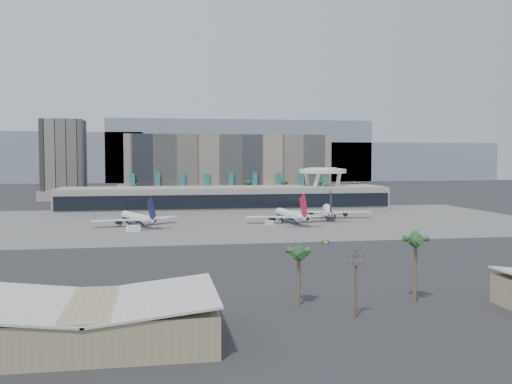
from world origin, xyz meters
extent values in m
plane|color=#232326|center=(0.00, 0.00, 0.00)|extent=(900.00, 900.00, 0.00)
cube|color=#5B5B59|center=(0.00, 55.00, 0.03)|extent=(260.00, 130.00, 0.06)
cube|color=gray|center=(-180.00, 470.00, 27.50)|extent=(260.00, 60.00, 55.00)
cube|color=gray|center=(60.00, 470.00, 35.00)|extent=(300.00, 60.00, 70.00)
cube|color=gray|center=(260.00, 470.00, 22.50)|extent=(220.00, 60.00, 45.00)
cube|color=gray|center=(10.00, 175.00, 21.00)|extent=(130.00, 22.00, 42.00)
cube|color=tan|center=(10.00, 173.00, 5.00)|extent=(140.00, 30.00, 10.00)
cube|color=teal|center=(-50.00, 163.00, 9.00)|extent=(3.00, 2.00, 18.00)
cube|color=teal|center=(-35.00, 163.00, 9.00)|extent=(3.00, 2.00, 18.00)
cube|color=teal|center=(-20.00, 163.00, 9.00)|extent=(3.00, 2.00, 18.00)
cube|color=teal|center=(-5.00, 163.00, 9.00)|extent=(3.00, 2.00, 18.00)
cube|color=teal|center=(10.00, 163.00, 9.00)|extent=(3.00, 2.00, 18.00)
cube|color=teal|center=(25.00, 163.00, 9.00)|extent=(3.00, 2.00, 18.00)
cube|color=teal|center=(40.00, 163.00, 9.00)|extent=(3.00, 2.00, 18.00)
cube|color=teal|center=(55.00, 163.00, 9.00)|extent=(3.00, 2.00, 18.00)
cube|color=teal|center=(70.00, 163.00, 9.00)|extent=(3.00, 2.00, 18.00)
cube|color=black|center=(-95.00, 200.00, 26.00)|extent=(26.00, 26.00, 52.00)
cube|color=#9E958B|center=(-95.00, 200.00, 3.00)|extent=(30.00, 30.00, 6.00)
cube|color=#9E958B|center=(0.00, 110.00, 6.00)|extent=(170.00, 32.00, 12.00)
cube|color=black|center=(0.00, 93.80, 5.50)|extent=(168.00, 0.60, 7.00)
cube|color=black|center=(0.00, 110.00, 13.25)|extent=(170.00, 12.00, 2.50)
cylinder|color=white|center=(61.36, 122.36, 11.00)|extent=(6.98, 6.99, 21.89)
cylinder|color=white|center=(48.64, 122.36, 11.00)|extent=(6.98, 6.99, 21.89)
cylinder|color=white|center=(48.64, 109.64, 11.00)|extent=(6.98, 6.99, 21.89)
cylinder|color=white|center=(61.36, 109.64, 11.00)|extent=(6.98, 6.99, 21.89)
cylinder|color=white|center=(55.00, 116.00, 20.00)|extent=(26.00, 26.00, 2.20)
cylinder|color=white|center=(55.00, 116.00, 21.30)|extent=(16.00, 16.00, 1.20)
cylinder|color=brown|center=(-70.00, 145.00, 6.00)|extent=(0.70, 0.70, 12.00)
sphere|color=#1F4E26|center=(-70.00, 145.00, 11.70)|extent=(2.80, 2.80, 2.80)
cylinder|color=brown|center=(-48.00, 145.00, 6.00)|extent=(0.70, 0.70, 12.00)
sphere|color=#1F4E26|center=(-48.00, 145.00, 11.70)|extent=(2.80, 2.80, 2.80)
cylinder|color=brown|center=(-26.00, 145.00, 6.00)|extent=(0.70, 0.70, 12.00)
sphere|color=#1F4E26|center=(-26.00, 145.00, 11.70)|extent=(2.80, 2.80, 2.80)
cylinder|color=brown|center=(-5.00, 145.00, 6.00)|extent=(0.70, 0.70, 12.00)
sphere|color=#1F4E26|center=(-5.00, 145.00, 11.70)|extent=(2.80, 2.80, 2.80)
cylinder|color=brown|center=(18.00, 145.00, 6.00)|extent=(0.70, 0.70, 12.00)
sphere|color=#1F4E26|center=(18.00, 145.00, 11.70)|extent=(2.80, 2.80, 2.80)
cylinder|color=brown|center=(40.00, 145.00, 6.00)|extent=(0.70, 0.70, 12.00)
sphere|color=#1F4E26|center=(40.00, 145.00, 11.70)|extent=(2.80, 2.80, 2.80)
cylinder|color=brown|center=(62.00, 145.00, 6.00)|extent=(0.70, 0.70, 12.00)
sphere|color=#1F4E26|center=(62.00, 145.00, 11.70)|extent=(2.80, 2.80, 2.80)
cylinder|color=brown|center=(85.00, 145.00, 6.00)|extent=(0.70, 0.70, 12.00)
sphere|color=#1F4E26|center=(85.00, 145.00, 11.70)|extent=(2.80, 2.80, 2.80)
cube|color=#9A8A66|center=(-45.00, -102.00, 3.00)|extent=(36.00, 22.00, 6.00)
cube|color=silver|center=(-54.00, -102.00, 6.40)|extent=(18.65, 22.60, 2.30)
cube|color=silver|center=(-36.00, -102.00, 6.40)|extent=(18.65, 22.60, 2.30)
cylinder|color=#4C3826|center=(-2.00, -96.00, 6.00)|extent=(0.44, 0.44, 12.00)
cube|color=#4C3826|center=(-2.00, -96.00, 10.60)|extent=(3.20, 0.22, 0.22)
cylinder|color=slate|center=(-2.90, -96.35, 9.60)|extent=(0.56, 0.56, 0.90)
cylinder|color=slate|center=(-2.00, -96.35, 9.60)|extent=(0.56, 0.56, 0.90)
cylinder|color=slate|center=(-1.10, -96.35, 9.60)|extent=(0.56, 0.56, 0.90)
cylinder|color=black|center=(-3.40, -96.00, 10.85)|extent=(0.12, 0.12, 0.30)
cylinder|color=black|center=(-0.60, -96.00, 10.85)|extent=(0.12, 0.12, 0.30)
cylinder|color=white|center=(-44.07, 46.60, 3.22)|extent=(12.59, 23.91, 3.58)
cylinder|color=#101138|center=(-44.07, 46.60, 3.08)|extent=(12.34, 23.43, 3.50)
cone|color=white|center=(-49.40, 59.53, 3.22)|extent=(4.84, 5.08, 3.58)
cone|color=white|center=(-38.07, 32.02, 3.49)|extent=(6.37, 8.80, 3.58)
cube|color=white|center=(-52.82, 42.03, 2.68)|extent=(16.47, 6.42, 0.31)
cube|color=white|center=(-34.64, 49.52, 2.68)|extent=(15.30, 12.04, 0.31)
cylinder|color=black|center=(-50.51, 43.46, 1.79)|extent=(3.18, 4.05, 1.97)
cylinder|color=black|center=(-37.29, 48.91, 1.79)|extent=(3.18, 4.05, 1.97)
cube|color=#101138|center=(-37.56, 30.78, 8.13)|extent=(3.50, 7.68, 9.41)
cube|color=white|center=(-41.45, 29.66, 3.93)|extent=(7.42, 3.68, 0.22)
cube|color=white|center=(-34.01, 32.73, 3.93)|extent=(7.16, 5.31, 0.22)
cylinder|color=black|center=(-47.69, 55.39, 0.72)|extent=(0.45, 0.45, 1.43)
cylinder|color=black|center=(-46.38, 44.68, 0.72)|extent=(0.63, 0.63, 1.43)
cylinder|color=black|center=(-41.09, 46.86, 0.72)|extent=(0.63, 0.63, 1.43)
cylinder|color=white|center=(19.40, 45.70, 3.36)|extent=(6.20, 25.68, 3.73)
cylinder|color=#101138|center=(19.40, 45.70, 3.22)|extent=(6.07, 25.17, 3.66)
cone|color=white|center=(17.97, 60.22, 3.36)|extent=(4.12, 4.54, 3.73)
cone|color=white|center=(21.00, 29.33, 3.64)|extent=(4.53, 8.72, 3.73)
cube|color=white|center=(9.28, 43.77, 2.80)|extent=(17.10, 5.58, 0.33)
cube|color=white|center=(29.70, 45.78, 2.80)|extent=(17.13, 8.63, 0.33)
cylinder|color=black|center=(12.02, 44.51, 1.86)|extent=(2.41, 3.91, 2.05)
cylinder|color=black|center=(26.87, 45.97, 1.86)|extent=(2.41, 3.91, 2.05)
cube|color=#BA1535|center=(21.14, 27.94, 8.49)|extent=(1.29, 8.47, 9.82)
cube|color=white|center=(16.92, 27.99, 4.10)|extent=(7.54, 2.36, 0.23)
cube|color=white|center=(25.27, 28.81, 4.10)|extent=(7.73, 3.75, 0.23)
cylinder|color=black|center=(18.43, 55.58, 0.75)|extent=(0.47, 0.47, 1.49)
cylinder|color=black|center=(16.52, 44.48, 0.75)|extent=(0.65, 0.65, 1.49)
cylinder|color=black|center=(22.46, 45.07, 0.75)|extent=(0.65, 0.65, 1.49)
cylinder|color=white|center=(41.46, 61.17, 3.47)|extent=(10.12, 26.42, 3.85)
cylinder|color=#101138|center=(41.46, 61.17, 3.32)|extent=(9.92, 25.89, 3.77)
cone|color=white|center=(45.13, 75.78, 3.47)|extent=(4.79, 5.14, 3.85)
cone|color=white|center=(37.33, 44.70, 3.76)|extent=(5.84, 9.34, 3.85)
cube|color=white|center=(30.96, 62.81, 2.89)|extent=(17.26, 11.08, 0.34)
cube|color=white|center=(51.50, 57.66, 2.89)|extent=(17.46, 4.48, 0.34)
cylinder|color=black|center=(33.87, 62.58, 1.93)|extent=(2.99, 4.25, 2.12)
cylinder|color=black|center=(48.82, 58.83, 1.93)|extent=(2.99, 4.25, 2.12)
cube|color=#101138|center=(36.98, 43.29, 8.76)|extent=(2.59, 8.60, 10.14)
cube|color=white|center=(32.90, 44.82, 4.24)|extent=(7.94, 4.86, 0.24)
cube|color=white|center=(41.30, 42.71, 4.24)|extent=(7.88, 2.92, 0.24)
cylinder|color=black|center=(43.96, 71.11, 0.77)|extent=(0.48, 0.48, 1.54)
cylinder|color=black|center=(38.24, 60.99, 0.77)|extent=(0.67, 0.67, 1.54)
cylinder|color=black|center=(44.22, 59.49, 0.77)|extent=(0.67, 0.67, 1.54)
cube|color=white|center=(-44.14, 26.38, 1.20)|extent=(5.40, 3.84, 2.39)
cube|color=silver|center=(9.62, 38.57, 0.90)|extent=(3.78, 2.58, 1.79)
cube|color=black|center=(17.36, -14.37, 0.49)|extent=(2.18, 0.67, 0.98)
cube|color=gold|center=(17.36, -14.55, 0.49)|extent=(1.56, 0.33, 0.59)
cylinder|color=black|center=(16.57, -14.37, 0.29)|extent=(0.12, 0.12, 0.59)
cylinder|color=black|center=(18.14, -14.37, 0.29)|extent=(0.12, 0.12, 0.59)
cylinder|color=brown|center=(-9.52, -86.21, 5.03)|extent=(0.70, 0.70, 10.05)
sphere|color=#1F4E26|center=(-9.52, -86.21, 9.75)|extent=(2.80, 2.80, 2.80)
cylinder|color=brown|center=(12.80, -87.80, 6.13)|extent=(0.70, 0.70, 12.26)
sphere|color=#1F4E26|center=(12.80, -87.80, 11.96)|extent=(2.80, 2.80, 2.80)
camera|label=1|loc=(-35.29, -187.94, 27.47)|focal=40.00mm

